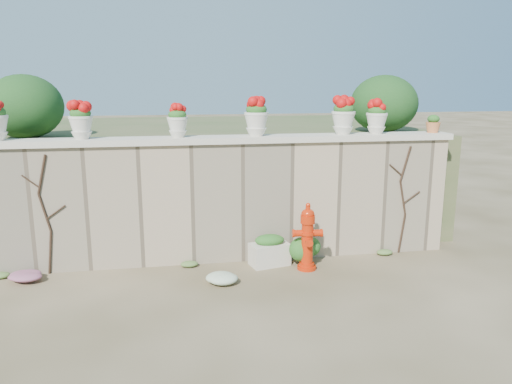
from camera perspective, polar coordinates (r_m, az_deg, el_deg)
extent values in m
plane|color=#473B23|center=(7.00, -2.92, -12.65)|extent=(80.00, 80.00, 0.00)
cube|color=tan|center=(8.36, -4.47, -1.18)|extent=(8.00, 0.40, 2.00)
cube|color=beige|center=(8.18, -4.60, 5.98)|extent=(8.10, 0.52, 0.10)
cube|color=#384C23|center=(11.49, -5.97, 2.56)|extent=(9.00, 6.00, 2.00)
ellipsoid|color=#143814|center=(9.63, -24.93, 8.84)|extent=(1.30, 1.30, 1.10)
ellipsoid|color=#143814|center=(10.18, 14.41, 9.74)|extent=(1.30, 1.30, 1.10)
cylinder|color=black|center=(8.52, -22.47, -6.41)|extent=(0.12, 0.04, 0.70)
cylinder|color=black|center=(8.35, -23.00, -2.18)|extent=(0.17, 0.04, 0.61)
cylinder|color=black|center=(8.23, -23.29, 1.87)|extent=(0.18, 0.04, 0.61)
cylinder|color=black|center=(8.32, -21.90, -2.15)|extent=(0.30, 0.02, 0.22)
cylinder|color=black|center=(8.29, -24.40, 1.13)|extent=(0.25, 0.02, 0.21)
cylinder|color=black|center=(9.20, 16.33, -4.58)|extent=(0.12, 0.04, 0.70)
cylinder|color=black|center=(9.03, 16.43, -0.64)|extent=(0.17, 0.04, 0.61)
cylinder|color=black|center=(8.92, 16.73, 3.12)|extent=(0.18, 0.04, 0.61)
cylinder|color=black|center=(9.10, 17.37, -0.60)|extent=(0.30, 0.02, 0.22)
cylinder|color=black|center=(8.86, 15.67, 2.46)|extent=(0.25, 0.02, 0.21)
cylinder|color=red|center=(8.22, 5.81, -8.56)|extent=(0.31, 0.31, 0.06)
cylinder|color=red|center=(8.08, 5.87, -5.81)|extent=(0.19, 0.19, 0.69)
cylinder|color=red|center=(8.03, 5.90, -4.69)|extent=(0.23, 0.23, 0.04)
cylinder|color=red|center=(7.97, 5.94, -3.10)|extent=(0.23, 0.23, 0.13)
ellipsoid|color=red|center=(7.94, 5.95, -2.33)|extent=(0.21, 0.21, 0.15)
cylinder|color=red|center=(7.92, 5.97, -1.71)|extent=(0.08, 0.08, 0.11)
cylinder|color=red|center=(8.01, 4.80, -4.72)|extent=(0.17, 0.13, 0.11)
cylinder|color=red|center=(8.06, 6.99, -4.66)|extent=(0.17, 0.13, 0.11)
cylinder|color=red|center=(7.95, 6.03, -5.71)|extent=(0.11, 0.12, 0.10)
cube|color=beige|center=(8.31, 1.55, -7.12)|extent=(0.69, 0.50, 0.37)
ellipsoid|color=#1E5119|center=(8.23, 1.56, -5.51)|extent=(0.54, 0.40, 0.19)
ellipsoid|color=#1E5119|center=(8.27, 5.48, -6.25)|extent=(0.68, 0.61, 0.64)
ellipsoid|color=#C32794|center=(8.43, -24.80, -8.59)|extent=(0.81, 0.54, 0.22)
ellipsoid|color=white|center=(7.63, -3.76, -9.62)|extent=(0.57, 0.46, 0.21)
ellipsoid|color=#1E5119|center=(8.22, -19.44, 8.48)|extent=(0.32, 0.32, 0.19)
ellipsoid|color=#BD0D0B|center=(8.22, -19.48, 9.04)|extent=(0.28, 0.28, 0.20)
ellipsoid|color=#1E5119|center=(8.11, -8.99, 8.72)|extent=(0.29, 0.29, 0.17)
ellipsoid|color=#BD0D0B|center=(8.11, -9.01, 9.23)|extent=(0.25, 0.25, 0.18)
ellipsoid|color=#1E5119|center=(8.23, 0.04, 9.42)|extent=(0.34, 0.34, 0.21)
ellipsoid|color=#BD0D0B|center=(8.22, 0.04, 10.01)|extent=(0.30, 0.30, 0.22)
ellipsoid|color=#1E5119|center=(8.60, 9.99, 9.37)|extent=(0.34, 0.34, 0.21)
ellipsoid|color=#BD0D0B|center=(8.60, 10.01, 9.94)|extent=(0.30, 0.30, 0.21)
ellipsoid|color=#1E5119|center=(8.82, 13.67, 9.03)|extent=(0.31, 0.31, 0.19)
ellipsoid|color=#BD0D0B|center=(8.82, 13.70, 9.53)|extent=(0.27, 0.27, 0.20)
ellipsoid|color=#1E5119|center=(9.30, 19.62, 7.81)|extent=(0.20, 0.20, 0.14)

